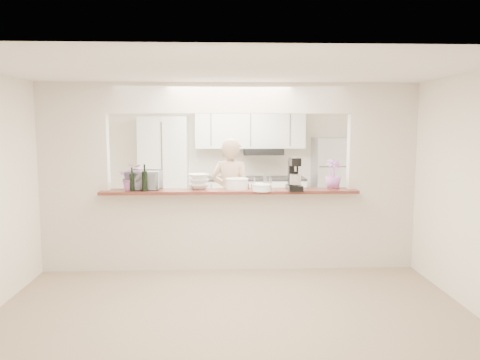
{
  "coord_description": "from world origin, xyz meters",
  "views": [
    {
      "loc": [
        -0.11,
        -6.22,
        1.95
      ],
      "look_at": [
        0.15,
        0.3,
        1.18
      ],
      "focal_mm": 35.0,
      "sensor_mm": 36.0,
      "label": 1
    }
  ],
  "objects": [
    {
      "name": "floor",
      "position": [
        0.0,
        0.0,
        0.0
      ],
      "size": [
        6.0,
        6.0,
        0.0
      ],
      "primitive_type": "plane",
      "color": "tan",
      "rests_on": "ground"
    },
    {
      "name": "tan_bowl",
      "position": [
        0.05,
        0.08,
        1.13
      ],
      "size": [
        0.15,
        0.15,
        0.07
      ],
      "primitive_type": "cylinder",
      "color": "#C7B68C",
      "rests_on": "bar_counter"
    },
    {
      "name": "serving_bowls",
      "position": [
        -0.42,
        0.05,
        1.19
      ],
      "size": [
        0.34,
        0.34,
        0.2
      ],
      "primitive_type": "imported",
      "rotation": [
        0.0,
        0.0,
        0.28
      ],
      "color": "white",
      "rests_on": "bar_counter"
    },
    {
      "name": "stand_mixer",
      "position": [
        0.85,
        -0.14,
        1.28
      ],
      "size": [
        0.2,
        0.31,
        0.43
      ],
      "color": "black",
      "rests_on": "bar_counter"
    },
    {
      "name": "red_bowl",
      "position": [
        0.2,
        0.08,
        1.12
      ],
      "size": [
        0.13,
        0.13,
        0.06
      ],
      "primitive_type": "cylinder",
      "color": "maroon",
      "rests_on": "bar_counter"
    },
    {
      "name": "flower_right",
      "position": [
        1.42,
        0.05,
        1.29
      ],
      "size": [
        0.29,
        0.29,
        0.39
      ],
      "primitive_type": "imported",
      "rotation": [
        0.0,
        0.0,
        0.39
      ],
      "color": "#C168C2",
      "rests_on": "bar_counter"
    },
    {
      "name": "refrigerator",
      "position": [
        2.05,
        2.65,
        0.85
      ],
      "size": [
        0.75,
        0.7,
        1.7
      ],
      "primitive_type": "cube",
      "color": "#B8B8BE",
      "rests_on": "floor"
    },
    {
      "name": "flower_left",
      "position": [
        -1.3,
        -0.04,
        1.27
      ],
      "size": [
        0.35,
        0.31,
        0.35
      ],
      "primitive_type": "imported",
      "rotation": [
        0.0,
        0.0,
        0.13
      ],
      "color": "pink",
      "rests_on": "bar_counter"
    },
    {
      "name": "toaster_oven",
      "position": [
        -1.15,
        0.05,
        1.22
      ],
      "size": [
        0.48,
        0.34,
        0.25
      ],
      "primitive_type": "imported",
      "rotation": [
        0.0,
        0.0,
        -0.08
      ],
      "color": "#A8A9AD",
      "rests_on": "bar_counter"
    },
    {
      "name": "plate_stack_a",
      "position": [
        0.1,
        0.03,
        1.16
      ],
      "size": [
        0.31,
        0.31,
        0.14
      ],
      "color": "white",
      "rests_on": "bar_counter"
    },
    {
      "name": "wine_bottle_b",
      "position": [
        -1.11,
        -0.15,
        1.23
      ],
      "size": [
        0.07,
        0.07,
        0.35
      ],
      "color": "black",
      "rests_on": "bar_counter"
    },
    {
      "name": "utensil_caddy",
      "position": [
        0.45,
        0.05,
        1.18
      ],
      "size": [
        0.24,
        0.14,
        0.23
      ],
      "color": "silver",
      "rests_on": "bar_counter"
    },
    {
      "name": "person",
      "position": [
        0.04,
        0.8,
        0.87
      ],
      "size": [
        0.74,
        0.62,
        1.75
      ],
      "primitive_type": "imported",
      "rotation": [
        0.0,
        0.0,
        2.78
      ],
      "color": "tan",
      "rests_on": "floor"
    },
    {
      "name": "wine_bottle_a",
      "position": [
        -1.27,
        -0.13,
        1.21
      ],
      "size": [
        0.06,
        0.06,
        0.31
      ],
      "color": "black",
      "rests_on": "bar_counter"
    },
    {
      "name": "kitchen_cabinets",
      "position": [
        -0.19,
        2.72,
        0.97
      ],
      "size": [
        3.15,
        0.62,
        2.25
      ],
      "color": "silver",
      "rests_on": "floor"
    },
    {
      "name": "tile_overlay",
      "position": [
        0.0,
        1.55,
        0.01
      ],
      "size": [
        5.0,
        2.9,
        0.01
      ],
      "primitive_type": "cube",
      "color": "silver",
      "rests_on": "floor"
    },
    {
      "name": "plate_stack_b",
      "position": [
        0.42,
        -0.19,
        1.13
      ],
      "size": [
        0.25,
        0.25,
        0.09
      ],
      "color": "white",
      "rests_on": "bar_counter"
    },
    {
      "name": "bar_counter",
      "position": [
        0.0,
        -0.0,
        0.58
      ],
      "size": [
        3.4,
        0.38,
        1.09
      ],
      "color": "beige",
      "rests_on": "floor"
    },
    {
      "name": "partition",
      "position": [
        0.0,
        0.0,
        1.48
      ],
      "size": [
        5.0,
        0.15,
        2.5
      ],
      "color": "beige",
      "rests_on": "floor"
    }
  ]
}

